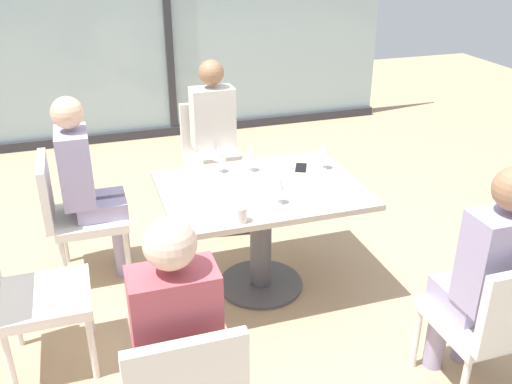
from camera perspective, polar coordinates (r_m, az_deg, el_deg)
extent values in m
plane|color=tan|center=(3.85, 0.46, -9.39)|extent=(12.00, 12.00, 0.00)
cube|color=#9EB7BC|center=(6.33, -9.04, 17.47)|extent=(5.04, 0.03, 2.70)
cube|color=#2D2D33|center=(6.30, -9.00, 17.44)|extent=(0.08, 0.06, 2.70)
cube|color=#2D2D33|center=(6.61, -8.23, 6.22)|extent=(5.04, 0.10, 0.10)
cube|color=#BCB29E|center=(3.49, 0.50, 0.25)|extent=(1.23, 0.91, 0.04)
cylinder|color=#4C4C51|center=(3.66, 0.48, -4.93)|extent=(0.14, 0.14, 0.69)
cylinder|color=#4C4C51|center=(3.84, 0.46, -9.24)|extent=(0.56, 0.56, 0.02)
cube|color=silver|center=(4.65, -4.10, 2.91)|extent=(0.46, 0.46, 0.06)
cube|color=silver|center=(4.80, -4.92, 6.65)|extent=(0.46, 0.05, 0.42)
cylinder|color=silver|center=(4.53, -5.85, -0.95)|extent=(0.04, 0.04, 0.39)
cylinder|color=silver|center=(4.62, -1.00, -0.27)|extent=(0.04, 0.04, 0.39)
cylinder|color=silver|center=(4.88, -6.87, 1.04)|extent=(0.04, 0.04, 0.39)
cylinder|color=silver|center=(4.96, -2.35, 1.64)|extent=(0.04, 0.04, 0.39)
cube|color=silver|center=(3.09, 21.63, -11.86)|extent=(0.46, 0.46, 0.06)
cylinder|color=silver|center=(3.45, 21.64, -12.21)|extent=(0.04, 0.04, 0.39)
cylinder|color=silver|center=(3.24, 15.92, -13.97)|extent=(0.04, 0.04, 0.39)
cube|color=silver|center=(3.93, -16.36, -2.57)|extent=(0.46, 0.46, 0.06)
cube|color=silver|center=(3.84, -20.50, 0.11)|extent=(0.05, 0.46, 0.42)
cylinder|color=silver|center=(3.87, -12.84, -6.46)|extent=(0.04, 0.04, 0.39)
cylinder|color=silver|center=(4.22, -13.43, -3.69)|extent=(0.04, 0.04, 0.39)
cylinder|color=silver|center=(3.87, -18.76, -7.24)|extent=(0.04, 0.04, 0.39)
cylinder|color=silver|center=(4.22, -18.83, -4.41)|extent=(0.04, 0.04, 0.39)
cylinder|color=silver|center=(2.87, -4.15, -18.84)|extent=(0.04, 0.04, 0.39)
cube|color=silver|center=(3.21, -20.51, -10.02)|extent=(0.46, 0.46, 0.06)
cylinder|color=silver|center=(3.17, -16.23, -14.93)|extent=(0.04, 0.04, 0.39)
cylinder|color=silver|center=(3.49, -16.59, -10.79)|extent=(0.04, 0.04, 0.39)
cylinder|color=silver|center=(3.21, -23.59, -15.72)|extent=(0.04, 0.04, 0.39)
cylinder|color=silver|center=(3.53, -23.18, -11.56)|extent=(0.04, 0.04, 0.39)
cylinder|color=silver|center=(4.56, -4.58, -0.29)|extent=(0.11, 0.11, 0.45)
cube|color=silver|center=(4.53, -4.99, 3.40)|extent=(0.13, 0.32, 0.11)
cylinder|color=silver|center=(4.60, -2.40, 0.00)|extent=(0.11, 0.11, 0.45)
cube|color=silver|center=(4.57, -2.79, 3.67)|extent=(0.13, 0.32, 0.11)
cube|color=silver|center=(4.57, -4.40, 7.55)|extent=(0.34, 0.20, 0.48)
sphere|color=#936B4C|center=(4.47, -4.56, 11.94)|extent=(0.20, 0.20, 0.20)
cylinder|color=#9E93B7|center=(3.35, 20.47, -12.51)|extent=(0.11, 0.11, 0.45)
cube|color=#9E93B7|center=(3.14, 22.29, -9.40)|extent=(0.13, 0.32, 0.11)
cylinder|color=#9E93B7|center=(3.26, 17.88, -13.31)|extent=(0.11, 0.11, 0.45)
cube|color=#9E93B7|center=(3.04, 19.61, -10.18)|extent=(0.13, 0.32, 0.11)
cube|color=#9E93B7|center=(2.85, 23.45, -6.27)|extent=(0.34, 0.20, 0.48)
cylinder|color=#9E93B7|center=(3.95, -13.41, -5.32)|extent=(0.11, 0.11, 0.45)
cube|color=#9E93B7|center=(3.81, -15.26, -1.90)|extent=(0.32, 0.13, 0.11)
cylinder|color=#9E93B7|center=(4.10, -13.65, -4.09)|extent=(0.11, 0.11, 0.45)
cube|color=#9E93B7|center=(3.97, -15.44, -0.76)|extent=(0.32, 0.13, 0.11)
cube|color=#9E93B7|center=(3.77, -17.82, 2.43)|extent=(0.20, 0.34, 0.48)
sphere|color=#D8AD8C|center=(3.66, -18.57, 7.62)|extent=(0.20, 0.20, 0.20)
cube|color=#B24C56|center=(2.56, -6.18, -16.14)|extent=(0.13, 0.32, 0.11)
cube|color=#B24C56|center=(2.54, -10.32, -16.80)|extent=(0.13, 0.32, 0.11)
cube|color=#B24C56|center=(2.26, -8.10, -13.04)|extent=(0.34, 0.20, 0.48)
sphere|color=beige|center=(2.06, -8.71, -5.17)|extent=(0.20, 0.20, 0.20)
cylinder|color=silver|center=(3.70, -3.78, 2.04)|extent=(0.06, 0.06, 0.00)
cylinder|color=silver|center=(3.68, -3.80, 2.69)|extent=(0.01, 0.01, 0.08)
cone|color=silver|center=(3.65, -3.84, 3.99)|extent=(0.07, 0.07, 0.09)
cylinder|color=silver|center=(3.71, -0.65, 2.18)|extent=(0.06, 0.06, 0.00)
cylinder|color=silver|center=(3.69, -0.66, 2.82)|extent=(0.01, 0.01, 0.08)
cone|color=silver|center=(3.66, -0.66, 4.12)|extent=(0.07, 0.07, 0.09)
cylinder|color=silver|center=(3.28, 2.22, -1.11)|extent=(0.06, 0.06, 0.00)
cylinder|color=silver|center=(3.26, 2.23, -0.41)|extent=(0.01, 0.01, 0.08)
cone|color=silver|center=(3.22, 2.26, 1.03)|extent=(0.07, 0.07, 0.09)
cylinder|color=silver|center=(3.78, 6.79, 2.42)|extent=(0.06, 0.06, 0.00)
cylinder|color=silver|center=(3.76, 6.83, 3.05)|extent=(0.01, 0.01, 0.08)
cone|color=silver|center=(3.72, 6.90, 4.33)|extent=(0.07, 0.07, 0.09)
cylinder|color=white|center=(3.06, -1.60, -2.29)|extent=(0.08, 0.08, 0.09)
cube|color=black|center=(3.77, 4.56, 2.48)|extent=(0.12, 0.16, 0.01)
cube|color=#232328|center=(4.41, -2.37, -2.37)|extent=(0.32, 0.20, 0.28)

